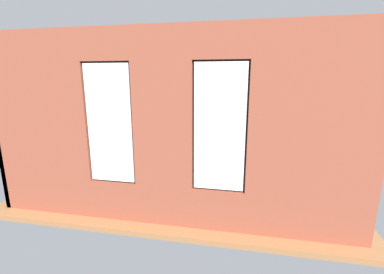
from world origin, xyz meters
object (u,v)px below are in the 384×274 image
Objects in this scene: couch_by_window at (140,188)px; potted_plant_foreground_right at (129,140)px; couch_left at (293,168)px; potted_plant_by_left_couch at (272,151)px; remote_black at (206,157)px; media_console at (86,163)px; table_plant_small at (198,151)px; remote_gray at (190,156)px; potted_plant_near_tv at (81,155)px; coffee_table at (203,158)px; cup_ceramic at (216,154)px; papasan_chair at (192,142)px; tv_flatscreen at (84,142)px; candle_jar at (203,154)px; potted_plant_mid_room_small at (220,151)px.

couch_by_window reaches higher than potted_plant_foreground_right.
couch_left is 1.37m from potted_plant_by_left_couch.
potted_plant_by_left_couch is at bearing 61.85° from remote_black.
media_console is at bearing -82.86° from couch_left.
table_plant_small is (-0.86, -2.26, 0.22)m from couch_by_window.
potted_plant_foreground_right reaches higher than remote_gray.
potted_plant_near_tv reaches higher than potted_plant_foreground_right.
media_console is 0.72× the size of potted_plant_near_tv.
couch_by_window is 2.40m from coffee_table.
couch_by_window is at bearing 59.31° from cup_ceramic.
table_plant_small is at bearing -93.91° from couch_left.
couch_left is at bearing -175.38° from media_console.
remote_gray is 0.15× the size of papasan_chair.
media_console is at bearing 90.00° from tv_flatscreen.
couch_by_window is at bearing 161.87° from potted_plant_near_tv.
couch_left is at bearing 150.56° from papasan_chair.
potted_plant_foreground_right is at bearing -105.47° from couch_left.
cup_ceramic is at bearing -167.89° from tv_flatscreen.
potted_plant_foreground_right is (1.96, -3.71, 0.07)m from couch_by_window.
coffee_table is 0.87× the size of potted_plant_near_tv.
candle_jar is 0.70× the size of table_plant_small.
potted_plant_mid_room_small is (-0.40, -0.82, -0.13)m from candle_jar.
table_plant_small is at bearing -166.65° from tv_flatscreen.
tv_flatscreen is at bearing -82.89° from couch_left.
cup_ceramic is (-1.36, -2.29, 0.16)m from couch_by_window.
tv_flatscreen is (3.62, 0.78, 0.34)m from cup_ceramic.
potted_plant_by_left_couch is 1.62m from potted_plant_mid_room_small.
remote_black is 2.25m from potted_plant_by_left_couch.
couch_by_window is 14.36× the size of candle_jar.
papasan_chair reaches higher than table_plant_small.
remote_gray is 1.00× the size of remote_black.
potted_plant_by_left_couch reaches higher than cup_ceramic.
couch_by_window is 2.77m from tv_flatscreen.
cup_ceramic is 1.68m from papasan_chair.
couch_left reaches higher than remote_black.
table_plant_small is at bearing 152.71° from potted_plant_foreground_right.
couch_by_window is 2.17m from remote_gray.
potted_plant_foreground_right is at bearing -23.15° from cup_ceramic.
potted_plant_by_left_couch is at bearing -154.45° from table_plant_small.
remote_black is (-0.25, 0.20, -0.08)m from table_plant_small.
potted_plant_near_tv is at bearing -71.93° from couch_left.
couch_by_window is 1.60× the size of papasan_chair.
potted_plant_near_tv is at bearing 38.08° from potted_plant_mid_room_small.
potted_plant_foreground_right is at bearing -27.42° from coffee_table.
remote_black is 0.27× the size of potted_plant_foreground_right.
papasan_chair is at bearing -116.92° from couch_left.
tv_flatscreen reaches higher than couch_left.
tv_flatscreen is at bearing 13.35° from table_plant_small.
table_plant_small is 0.17× the size of media_console.
papasan_chair is (0.62, -1.50, -0.07)m from candle_jar.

